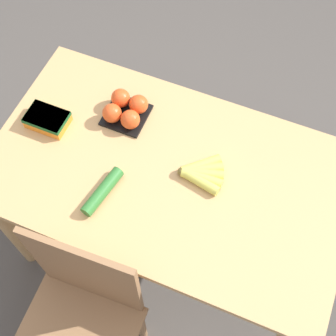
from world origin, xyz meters
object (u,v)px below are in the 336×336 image
object	(u,v)px
chair	(81,321)
carrot_bag	(47,119)
banana_bunch	(201,174)
tomato_pack	(125,110)
cucumber_near	(102,191)

from	to	relation	value
chair	carrot_bag	size ratio (longest dim) A/B	6.15
banana_bunch	tomato_pack	world-z (taller)	tomato_pack
chair	banana_bunch	xyz separation A→B (m)	(-0.22, -0.59, 0.28)
banana_bunch	tomato_pack	bearing A→B (deg)	-20.87
tomato_pack	cucumber_near	bearing A→B (deg)	101.18
chair	tomato_pack	bearing A→B (deg)	98.09
cucumber_near	tomato_pack	bearing A→B (deg)	-78.82
chair	tomato_pack	xyz separation A→B (m)	(0.14, -0.73, 0.30)
chair	tomato_pack	distance (m)	0.80
banana_bunch	cucumber_near	distance (m)	0.35
cucumber_near	chair	bearing A→B (deg)	100.01
banana_bunch	cucumber_near	size ratio (longest dim) A/B	0.83
chair	banana_bunch	size ratio (longest dim) A/B	5.73
chair	cucumber_near	bearing A→B (deg)	97.55
chair	cucumber_near	xyz separation A→B (m)	(0.07, -0.39, 0.28)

